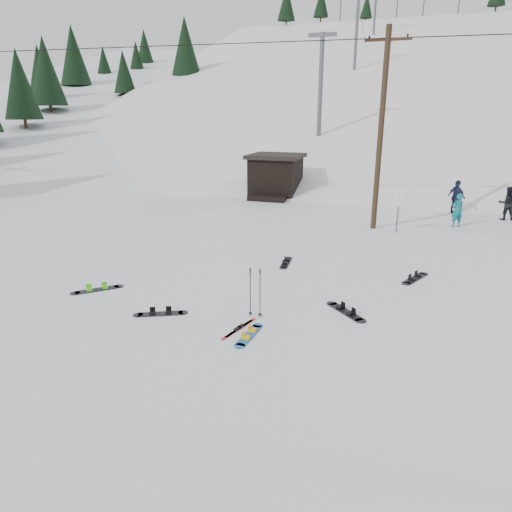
% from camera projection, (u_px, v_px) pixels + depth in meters
% --- Properties ---
extents(ground, '(200.00, 200.00, 0.00)m').
position_uv_depth(ground, '(227.00, 366.00, 10.22)').
color(ground, white).
rests_on(ground, ground).
extents(ski_slope, '(60.00, 85.24, 65.97)m').
position_uv_depth(ski_slope, '(377.00, 242.00, 63.51)').
color(ski_slope, white).
rests_on(ski_slope, ground).
extents(ridge_left, '(47.54, 95.03, 58.38)m').
position_uv_depth(ridge_left, '(126.00, 227.00, 67.85)').
color(ridge_left, white).
rests_on(ridge_left, ground).
extents(treeline_left, '(20.00, 64.00, 10.00)m').
position_uv_depth(treeline_left, '(95.00, 157.00, 56.68)').
color(treeline_left, black).
rests_on(treeline_left, ground).
extents(treeline_crest, '(50.00, 6.00, 10.00)m').
position_uv_depth(treeline_crest, '(395.00, 140.00, 87.83)').
color(treeline_crest, black).
rests_on(treeline_crest, ski_slope).
extents(utility_pole, '(2.00, 0.26, 9.00)m').
position_uv_depth(utility_pole, '(381.00, 129.00, 20.82)').
color(utility_pole, '#3A2819').
rests_on(utility_pole, ground).
extents(trail_sign, '(0.50, 0.09, 1.85)m').
position_uv_depth(trail_sign, '(399.00, 205.00, 21.14)').
color(trail_sign, '#595B60').
rests_on(trail_sign, ground).
extents(lift_hut, '(3.40, 4.10, 2.75)m').
position_uv_depth(lift_hut, '(276.00, 175.00, 30.23)').
color(lift_hut, black).
rests_on(lift_hut, ground).
extents(lift_tower_near, '(2.20, 0.36, 8.00)m').
position_uv_depth(lift_tower_near, '(321.00, 79.00, 36.12)').
color(lift_tower_near, '#595B60').
rests_on(lift_tower_near, ski_slope).
extents(lift_tower_mid, '(2.20, 0.36, 8.00)m').
position_uv_depth(lift_tower_mid, '(357.00, 29.00, 52.19)').
color(lift_tower_mid, '#595B60').
rests_on(lift_tower_mid, ski_slope).
extents(lift_tower_far, '(2.20, 0.36, 8.00)m').
position_uv_depth(lift_tower_far, '(376.00, 3.00, 68.26)').
color(lift_tower_far, '#595B60').
rests_on(lift_tower_far, ski_slope).
extents(hero_snowboard, '(0.34, 1.45, 0.10)m').
position_uv_depth(hero_snowboard, '(249.00, 335.00, 11.59)').
color(hero_snowboard, '#1B69B4').
rests_on(hero_snowboard, ground).
extents(hero_skis, '(0.46, 1.45, 0.08)m').
position_uv_depth(hero_skis, '(239.00, 328.00, 11.95)').
color(hero_skis, '#AA1124').
rests_on(hero_skis, ground).
extents(ski_poles, '(0.39, 0.10, 1.40)m').
position_uv_depth(ski_poles, '(255.00, 292.00, 12.50)').
color(ski_poles, black).
rests_on(ski_poles, ground).
extents(board_scatter_a, '(1.40, 0.82, 0.11)m').
position_uv_depth(board_scatter_a, '(161.00, 313.00, 12.82)').
color(board_scatter_a, black).
rests_on(board_scatter_a, ground).
extents(board_scatter_b, '(0.38, 1.47, 0.10)m').
position_uv_depth(board_scatter_b, '(286.00, 262.00, 17.12)').
color(board_scatter_b, black).
rests_on(board_scatter_b, ground).
extents(board_scatter_c, '(1.25, 1.24, 0.11)m').
position_uv_depth(board_scatter_c, '(97.00, 289.00, 14.54)').
color(board_scatter_c, black).
rests_on(board_scatter_c, ground).
extents(board_scatter_d, '(1.25, 1.21, 0.11)m').
position_uv_depth(board_scatter_d, '(346.00, 311.00, 12.94)').
color(board_scatter_d, black).
rests_on(board_scatter_d, ground).
extents(board_scatter_f, '(0.87, 1.50, 0.11)m').
position_uv_depth(board_scatter_f, '(415.00, 278.00, 15.51)').
color(board_scatter_f, black).
rests_on(board_scatter_f, ground).
extents(skier_teal, '(0.71, 0.62, 1.63)m').
position_uv_depth(skier_teal, '(457.00, 210.00, 22.28)').
color(skier_teal, '#0B6A71').
rests_on(skier_teal, ground).
extents(skier_dark, '(0.94, 0.78, 1.74)m').
position_uv_depth(skier_dark, '(507.00, 203.00, 23.69)').
color(skier_dark, black).
rests_on(skier_dark, ground).
extents(skier_navy, '(1.09, 1.08, 1.84)m').
position_uv_depth(skier_navy, '(456.00, 197.00, 25.12)').
color(skier_navy, '#1B2243').
rests_on(skier_navy, ground).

